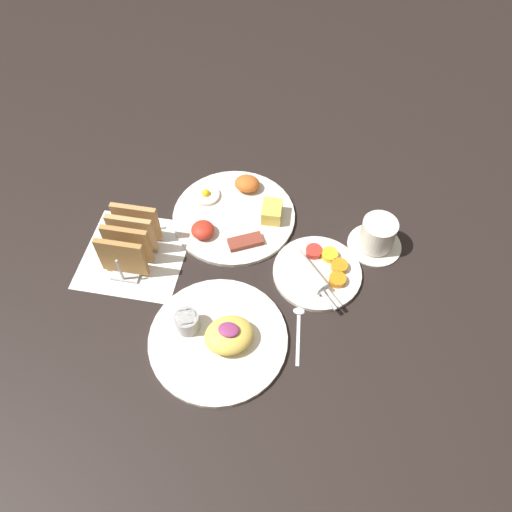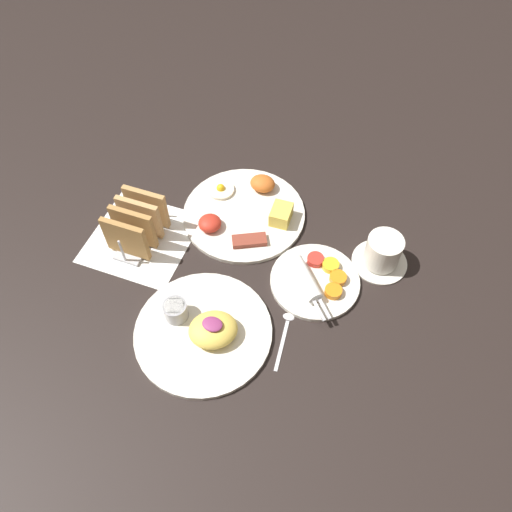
{
  "view_description": "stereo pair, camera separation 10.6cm",
  "coord_description": "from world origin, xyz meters",
  "px_view_note": "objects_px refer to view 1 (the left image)",
  "views": [
    {
      "loc": [
        0.15,
        -0.57,
        0.89
      ],
      "look_at": [
        0.04,
        0.04,
        0.03
      ],
      "focal_mm": 35.0,
      "sensor_mm": 36.0,
      "label": 1
    },
    {
      "loc": [
        0.25,
        -0.54,
        0.89
      ],
      "look_at": [
        0.04,
        0.04,
        0.03
      ],
      "focal_mm": 35.0,
      "sensor_mm": 36.0,
      "label": 2
    }
  ],
  "objects_px": {
    "plate_foreground": "(218,336)",
    "coffee_cup": "(377,236)",
    "plate_breakfast": "(235,213)",
    "toast_rack": "(130,241)",
    "plate_condiments": "(317,271)"
  },
  "relations": [
    {
      "from": "toast_rack",
      "to": "coffee_cup",
      "type": "distance_m",
      "value": 0.53
    },
    {
      "from": "plate_foreground",
      "to": "toast_rack",
      "type": "distance_m",
      "value": 0.28
    },
    {
      "from": "plate_breakfast",
      "to": "plate_condiments",
      "type": "xyz_separation_m",
      "value": [
        0.2,
        -0.13,
        0.0
      ]
    },
    {
      "from": "plate_breakfast",
      "to": "plate_condiments",
      "type": "distance_m",
      "value": 0.24
    },
    {
      "from": "plate_breakfast",
      "to": "plate_foreground",
      "type": "height_order",
      "value": "plate_foreground"
    },
    {
      "from": "plate_foreground",
      "to": "toast_rack",
      "type": "height_order",
      "value": "toast_rack"
    },
    {
      "from": "plate_breakfast",
      "to": "toast_rack",
      "type": "bearing_deg",
      "value": -143.17
    },
    {
      "from": "plate_breakfast",
      "to": "coffee_cup",
      "type": "height_order",
      "value": "coffee_cup"
    },
    {
      "from": "plate_foreground",
      "to": "coffee_cup",
      "type": "distance_m",
      "value": 0.41
    },
    {
      "from": "plate_breakfast",
      "to": "toast_rack",
      "type": "relative_size",
      "value": 1.92
    },
    {
      "from": "plate_condiments",
      "to": "toast_rack",
      "type": "relative_size",
      "value": 1.3
    },
    {
      "from": "plate_breakfast",
      "to": "plate_foreground",
      "type": "xyz_separation_m",
      "value": [
        0.03,
        -0.32,
        0.0
      ]
    },
    {
      "from": "plate_condiments",
      "to": "plate_breakfast",
      "type": "bearing_deg",
      "value": 148.08
    },
    {
      "from": "plate_condiments",
      "to": "coffee_cup",
      "type": "height_order",
      "value": "coffee_cup"
    },
    {
      "from": "plate_condiments",
      "to": "toast_rack",
      "type": "bearing_deg",
      "value": -177.15
    }
  ]
}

